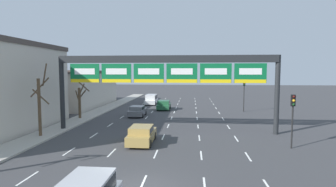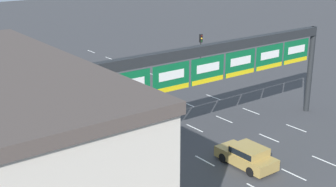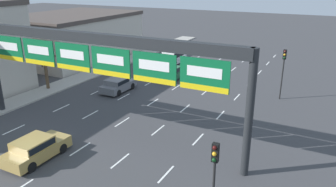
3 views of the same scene
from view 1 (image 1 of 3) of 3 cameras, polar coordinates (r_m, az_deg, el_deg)
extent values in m
cube|color=white|center=(17.43, -28.19, -15.92)|extent=(0.12, 2.00, 0.01)
cube|color=white|center=(21.55, -20.72, -11.71)|extent=(0.12, 2.00, 0.01)
cube|color=white|center=(25.98, -15.85, -8.77)|extent=(0.12, 2.00, 0.01)
cube|color=white|center=(30.58, -12.46, -6.67)|extent=(0.12, 2.00, 0.01)
cube|color=white|center=(35.30, -9.99, -5.11)|extent=(0.12, 2.00, 0.01)
cube|color=white|center=(40.08, -8.12, -3.91)|extent=(0.12, 2.00, 0.01)
cube|color=white|center=(44.91, -6.65, -2.96)|extent=(0.12, 2.00, 0.01)
cube|color=white|center=(49.77, -5.47, -2.20)|extent=(0.12, 2.00, 0.01)
cube|color=white|center=(54.66, -4.50, -1.57)|extent=(0.12, 2.00, 0.01)
cube|color=white|center=(59.57, -3.69, -1.05)|extent=(0.12, 2.00, 0.01)
cube|color=white|center=(15.94, -17.75, -17.55)|extent=(0.12, 2.00, 0.01)
cube|color=white|center=(20.36, -12.13, -12.47)|extent=(0.12, 2.00, 0.01)
cube|color=white|center=(25.00, -8.68, -9.18)|extent=(0.12, 2.00, 0.01)
cube|color=white|center=(29.76, -6.35, -6.90)|extent=(0.12, 2.00, 0.01)
cube|color=white|center=(34.58, -4.69, -5.25)|extent=(0.12, 2.00, 0.01)
cube|color=white|center=(39.45, -3.44, -4.01)|extent=(0.12, 2.00, 0.01)
cube|color=white|center=(44.35, -2.47, -3.03)|extent=(0.12, 2.00, 0.01)
cube|color=white|center=(49.27, -1.69, -2.25)|extent=(0.12, 2.00, 0.01)
cube|color=white|center=(54.20, -1.06, -1.61)|extent=(0.12, 2.00, 0.01)
cube|color=white|center=(59.15, -0.53, -1.08)|extent=(0.12, 2.00, 0.01)
cube|color=white|center=(15.04, -5.42, -18.74)|extent=(0.12, 2.00, 0.01)
cube|color=white|center=(19.66, -2.67, -13.00)|extent=(0.12, 2.00, 0.01)
cube|color=white|center=(24.44, -1.04, -9.45)|extent=(0.12, 2.00, 0.01)
cube|color=white|center=(29.28, 0.03, -7.06)|extent=(0.12, 2.00, 0.01)
cube|color=white|center=(34.18, 0.79, -5.36)|extent=(0.12, 2.00, 0.01)
cube|color=white|center=(39.10, 1.36, -4.08)|extent=(0.12, 2.00, 0.01)
cube|color=white|center=(44.04, 1.80, -3.09)|extent=(0.12, 2.00, 0.01)
cube|color=white|center=(48.99, 2.15, -2.29)|extent=(0.12, 2.00, 0.01)
cube|color=white|center=(53.95, 2.43, -1.65)|extent=(0.12, 2.00, 0.01)
cube|color=white|center=(58.91, 2.67, -1.11)|extent=(0.12, 2.00, 0.01)
cube|color=white|center=(14.83, 7.96, -19.12)|extent=(0.12, 2.00, 0.01)
cube|color=white|center=(19.50, 7.24, -13.18)|extent=(0.12, 2.00, 0.01)
cube|color=white|center=(24.31, 6.83, -9.56)|extent=(0.12, 2.00, 0.01)
cube|color=white|center=(29.18, 6.55, -7.14)|extent=(0.12, 2.00, 0.01)
cube|color=white|center=(34.09, 6.36, -5.41)|extent=(0.12, 2.00, 0.01)
cube|color=white|center=(39.02, 6.21, -4.12)|extent=(0.12, 2.00, 0.01)
cube|color=white|center=(43.96, 6.10, -3.12)|extent=(0.12, 2.00, 0.01)
cube|color=white|center=(48.92, 6.01, -2.33)|extent=(0.12, 2.00, 0.01)
cube|color=white|center=(53.89, 5.94, -1.68)|extent=(0.12, 2.00, 0.01)
cube|color=white|center=(58.86, 5.88, -1.13)|extent=(0.12, 2.00, 0.01)
cube|color=white|center=(15.35, 21.06, -18.55)|extent=(0.12, 2.00, 0.01)
cube|color=white|center=(19.90, 17.04, -12.98)|extent=(0.12, 2.00, 0.01)
cube|color=white|center=(24.63, 14.63, -9.49)|extent=(0.12, 2.00, 0.01)
cube|color=white|center=(29.44, 13.03, -7.12)|extent=(0.12, 2.00, 0.01)
cube|color=white|center=(34.31, 11.90, -5.42)|extent=(0.12, 2.00, 0.01)
cube|color=white|center=(39.22, 11.05, -4.14)|extent=(0.12, 2.00, 0.01)
cube|color=white|center=(44.14, 10.39, -3.14)|extent=(0.12, 2.00, 0.01)
cube|color=white|center=(49.08, 9.87, -2.35)|extent=(0.12, 2.00, 0.01)
cube|color=white|center=(54.03, 9.44, -1.70)|extent=(0.12, 2.00, 0.01)
cube|color=white|center=(58.99, 9.09, -1.16)|extent=(0.12, 2.00, 0.01)
cylinder|color=#232628|center=(29.02, -22.05, 0.05)|extent=(0.47, 0.47, 7.60)
cylinder|color=#232628|center=(27.05, 22.65, -0.28)|extent=(0.47, 0.47, 7.60)
cube|color=#232628|center=(25.87, -0.54, 7.52)|extent=(21.40, 0.60, 0.70)
cube|color=#0C6033|center=(27.52, -17.66, 4.25)|extent=(2.98, 0.08, 1.86)
cube|color=white|center=(27.48, -17.70, 4.60)|extent=(2.09, 0.02, 0.60)
cube|color=yellow|center=(27.49, -17.65, 2.66)|extent=(2.92, 0.02, 0.34)
cube|color=#0C6033|center=(26.44, -11.16, 4.37)|extent=(2.98, 0.08, 1.86)
cube|color=white|center=(26.39, -11.20, 4.74)|extent=(2.09, 0.02, 0.60)
cube|color=yellow|center=(26.41, -11.16, 2.72)|extent=(2.92, 0.02, 0.34)
cube|color=#0C6033|center=(25.71, -4.21, 4.44)|extent=(2.98, 0.08, 1.86)
cube|color=white|center=(25.67, -4.23, 4.82)|extent=(2.09, 0.02, 0.60)
cube|color=yellow|center=(25.68, -4.22, 2.74)|extent=(2.92, 0.02, 0.34)
cube|color=#0C6033|center=(25.39, 3.03, 4.45)|extent=(2.98, 0.08, 1.86)
cube|color=white|center=(25.34, 3.03, 4.82)|extent=(2.09, 0.02, 0.60)
cube|color=yellow|center=(25.36, 3.02, 2.72)|extent=(2.92, 0.02, 0.34)
cube|color=#0C6033|center=(25.47, 10.34, 4.38)|extent=(2.98, 0.08, 1.86)
cube|color=white|center=(25.42, 10.36, 4.75)|extent=(2.09, 0.02, 0.60)
cube|color=yellow|center=(25.44, 10.33, 2.66)|extent=(2.92, 0.02, 0.34)
cube|color=#0C6033|center=(25.96, 17.49, 4.24)|extent=(2.98, 0.08, 1.86)
cube|color=white|center=(25.91, 17.52, 4.61)|extent=(2.09, 0.02, 0.60)
cube|color=yellow|center=(25.93, 17.47, 2.55)|extent=(2.92, 0.02, 0.34)
cube|color=beige|center=(49.55, -21.06, 0.79)|extent=(12.47, 17.70, 5.73)
cube|color=#4C423D|center=(49.45, -21.17, 4.39)|extent=(12.72, 18.05, 0.50)
cube|color=#235B38|center=(41.73, -0.91, -2.79)|extent=(1.95, 4.02, 0.67)
cube|color=#235B38|center=(41.41, -0.95, -1.96)|extent=(1.79, 2.09, 0.60)
cube|color=black|center=(41.41, -0.95, -1.96)|extent=(1.83, 1.92, 0.43)
cylinder|color=black|center=(43.04, -1.92, -2.83)|extent=(0.22, 0.66, 0.66)
cylinder|color=black|center=(42.86, 0.44, -2.86)|extent=(0.22, 0.66, 0.66)
cylinder|color=black|center=(40.67, -2.34, -3.28)|extent=(0.22, 0.66, 0.66)
cylinder|color=black|center=(40.48, 0.15, -3.31)|extent=(0.22, 0.66, 0.66)
cube|color=silver|center=(48.43, -3.62, -1.73)|extent=(1.92, 4.57, 0.70)
cube|color=silver|center=(48.30, -3.64, -0.78)|extent=(1.77, 3.20, 0.93)
cube|color=black|center=(48.30, -3.64, -0.78)|extent=(1.81, 2.94, 0.67)
cylinder|color=black|center=(49.94, -4.37, -1.79)|extent=(0.22, 0.66, 0.66)
cylinder|color=black|center=(49.68, -2.38, -1.82)|extent=(0.22, 0.66, 0.66)
cylinder|color=black|center=(47.26, -4.93, -2.17)|extent=(0.22, 0.66, 0.66)
cylinder|color=black|center=(46.98, -2.83, -2.20)|extent=(0.22, 0.66, 0.66)
cube|color=slate|center=(35.88, -6.66, -4.02)|extent=(1.89, 4.08, 0.71)
cube|color=slate|center=(35.56, -6.75, -3.12)|extent=(1.74, 2.12, 0.50)
cube|color=black|center=(35.56, -6.75, -3.12)|extent=(1.78, 1.95, 0.36)
cylinder|color=black|center=(37.28, -7.56, -4.05)|extent=(0.22, 0.66, 0.66)
cylinder|color=black|center=(36.94, -4.96, -4.10)|extent=(0.22, 0.66, 0.66)
cylinder|color=black|center=(34.92, -8.45, -4.65)|extent=(0.22, 0.66, 0.66)
cylinder|color=black|center=(34.56, -5.68, -4.72)|extent=(0.22, 0.66, 0.66)
cube|color=#A88947|center=(22.43, -5.69, -9.27)|extent=(1.90, 4.27, 0.74)
cube|color=#A88947|center=(22.03, -5.83, -7.80)|extent=(1.75, 2.22, 0.55)
cube|color=black|center=(22.03, -5.83, -7.80)|extent=(1.78, 2.04, 0.40)
cylinder|color=black|center=(23.87, -7.15, -9.02)|extent=(0.22, 0.66, 0.66)
cylinder|color=black|center=(23.57, -3.01, -9.17)|extent=(0.22, 0.66, 0.66)
cylinder|color=black|center=(21.46, -8.64, -10.62)|extent=(0.22, 0.66, 0.66)
cylinder|color=black|center=(21.12, -4.02, -10.82)|extent=(0.22, 0.66, 0.66)
cylinder|color=black|center=(40.88, 16.19, -1.12)|extent=(0.12, 0.12, 3.92)
cube|color=black|center=(40.71, 16.26, 2.25)|extent=(0.30, 0.24, 0.90)
sphere|color=#3D0E0C|center=(40.57, 16.31, 2.67)|extent=(0.20, 0.20, 0.20)
sphere|color=gold|center=(40.59, 16.30, 2.24)|extent=(0.20, 0.20, 0.20)
sphere|color=#0E3515|center=(40.60, 16.29, 1.82)|extent=(0.20, 0.20, 0.20)
cylinder|color=black|center=(22.76, 25.40, -6.68)|extent=(0.12, 0.12, 3.34)
cube|color=black|center=(22.45, 25.59, -1.36)|extent=(0.30, 0.24, 0.90)
sphere|color=#3D0E0C|center=(22.30, 25.73, -0.63)|extent=(0.20, 0.20, 0.20)
sphere|color=gold|center=(22.33, 25.70, -1.40)|extent=(0.20, 0.20, 0.20)
sphere|color=#0E3515|center=(22.36, 25.68, -2.16)|extent=(0.20, 0.20, 0.20)
cylinder|color=brown|center=(35.01, -18.69, -1.95)|extent=(0.33, 0.33, 3.84)
cylinder|color=brown|center=(35.37, -18.17, -0.24)|extent=(1.25, 0.44, 1.34)
cylinder|color=brown|center=(35.09, -18.17, 1.11)|extent=(0.90, 0.67, 1.18)
cylinder|color=brown|center=(34.26, -17.78, 1.40)|extent=(0.76, 1.70, 1.31)
cylinder|color=brown|center=(34.77, -19.18, -0.32)|extent=(0.69, 0.58, 1.16)
cylinder|color=brown|center=(26.60, -26.20, -2.70)|extent=(0.28, 0.28, 5.25)
cylinder|color=brown|center=(26.58, -25.28, 3.69)|extent=(1.02, 0.90, 2.09)
cylinder|color=brown|center=(25.86, -25.92, -0.67)|extent=(1.06, 1.09, 1.47)
cylinder|color=brown|center=(27.23, -26.13, 1.22)|extent=(1.58, 0.80, 1.87)
camera|label=2|loc=(27.01, -82.63, 18.93)|focal=50.00mm
camera|label=3|loc=(15.49, 60.05, 21.32)|focal=35.00mm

